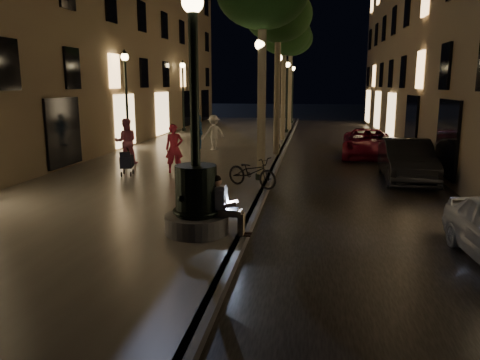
% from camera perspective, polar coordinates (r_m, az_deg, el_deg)
% --- Properties ---
extents(ground, '(120.00, 120.00, 0.00)m').
position_cam_1_polar(ground, '(22.87, 5.11, 3.03)').
color(ground, black).
rests_on(ground, ground).
extents(cobble_lane, '(6.00, 45.00, 0.02)m').
position_cam_1_polar(cobble_lane, '(22.88, 12.64, 2.82)').
color(cobble_lane, black).
rests_on(cobble_lane, ground).
extents(promenade, '(8.00, 45.00, 0.20)m').
position_cam_1_polar(promenade, '(23.45, -4.70, 3.49)').
color(promenade, '#625D56').
rests_on(promenade, ground).
extents(curb_strip, '(0.25, 45.00, 0.20)m').
position_cam_1_polar(curb_strip, '(22.86, 5.12, 3.27)').
color(curb_strip, '#59595B').
rests_on(curb_strip, ground).
extents(building_left, '(8.00, 36.00, 15.00)m').
position_cam_1_polar(building_left, '(29.18, -19.84, 19.05)').
color(building_left, '#7E674E').
rests_on(building_left, ground).
extents(fountain_lamppost, '(1.40, 1.40, 5.21)m').
position_cam_1_polar(fountain_lamppost, '(10.12, -5.37, -0.93)').
color(fountain_lamppost, '#59595B').
rests_on(fountain_lamppost, promenade).
extents(seated_man_laptop, '(0.93, 0.31, 1.30)m').
position_cam_1_polar(seated_man_laptop, '(10.06, -1.96, -2.83)').
color(seated_man_laptop, tan).
rests_on(seated_man_laptop, promenade).
extents(tree_second, '(3.00, 3.00, 7.40)m').
position_cam_1_polar(tree_second, '(21.83, 4.69, 19.31)').
color(tree_second, '#6B604C').
rests_on(tree_second, promenade).
extents(tree_third, '(3.00, 3.00, 7.20)m').
position_cam_1_polar(tree_third, '(27.76, 5.42, 17.23)').
color(tree_third, '#6B604C').
rests_on(tree_third, promenade).
extents(tree_far, '(3.00, 3.00, 7.50)m').
position_cam_1_polar(tree_far, '(33.75, 6.22, 16.71)').
color(tree_far, '#6B604C').
rests_on(tree_far, promenade).
extents(lamp_curb_a, '(0.36, 0.36, 4.81)m').
position_cam_1_polar(lamp_curb_a, '(15.67, 2.48, 11.01)').
color(lamp_curb_a, black).
rests_on(lamp_curb_a, promenade).
extents(lamp_curb_b, '(0.36, 0.36, 4.81)m').
position_cam_1_polar(lamp_curb_b, '(23.64, 4.68, 11.18)').
color(lamp_curb_b, black).
rests_on(lamp_curb_b, promenade).
extents(lamp_curb_c, '(0.36, 0.36, 4.81)m').
position_cam_1_polar(lamp_curb_c, '(31.62, 5.77, 11.27)').
color(lamp_curb_c, black).
rests_on(lamp_curb_c, promenade).
extents(lamp_curb_d, '(0.36, 0.36, 4.81)m').
position_cam_1_polar(lamp_curb_d, '(39.61, 6.42, 11.31)').
color(lamp_curb_d, black).
rests_on(lamp_curb_d, promenade).
extents(lamp_left_b, '(0.36, 0.36, 4.81)m').
position_cam_1_polar(lamp_left_b, '(23.31, -13.72, 10.89)').
color(lamp_left_b, black).
rests_on(lamp_left_b, promenade).
extents(lamp_left_c, '(0.36, 0.36, 4.81)m').
position_cam_1_polar(lamp_left_c, '(32.79, -6.96, 11.25)').
color(lamp_left_c, black).
rests_on(lamp_left_c, promenade).
extents(stroller, '(0.55, 0.97, 0.98)m').
position_cam_1_polar(stroller, '(17.09, -13.64, 2.16)').
color(stroller, black).
rests_on(stroller, promenade).
extents(car_second, '(1.73, 4.58, 1.49)m').
position_cam_1_polar(car_second, '(17.58, 19.65, 2.25)').
color(car_second, black).
rests_on(car_second, ground).
extents(car_third, '(2.59, 4.99, 1.34)m').
position_cam_1_polar(car_third, '(22.74, 15.25, 4.32)').
color(car_third, maroon).
rests_on(car_third, ground).
extents(pedestrian_red, '(0.76, 0.65, 1.78)m').
position_cam_1_polar(pedestrian_red, '(17.32, -8.03, 3.83)').
color(pedestrian_red, '#C0263E').
rests_on(pedestrian_red, promenade).
extents(pedestrian_pink, '(1.11, 1.01, 1.85)m').
position_cam_1_polar(pedestrian_pink, '(19.49, -13.72, 4.59)').
color(pedestrian_pink, pink).
rests_on(pedestrian_pink, promenade).
extents(pedestrian_white, '(1.27, 1.12, 1.71)m').
position_cam_1_polar(pedestrian_white, '(23.14, -3.22, 5.79)').
color(pedestrian_white, silver).
rests_on(pedestrian_white, promenade).
extents(pedestrian_blue, '(0.53, 1.04, 1.70)m').
position_cam_1_polar(pedestrian_blue, '(23.63, -5.04, 5.88)').
color(pedestrian_blue, '#27568F').
rests_on(pedestrian_blue, promenade).
extents(bicycle, '(1.92, 1.46, 0.97)m').
position_cam_1_polar(bicycle, '(14.73, 1.48, 0.99)').
color(bicycle, black).
rests_on(bicycle, promenade).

